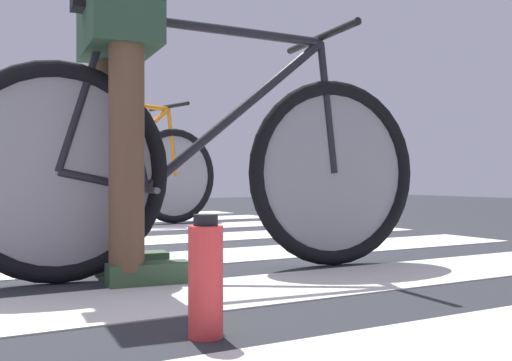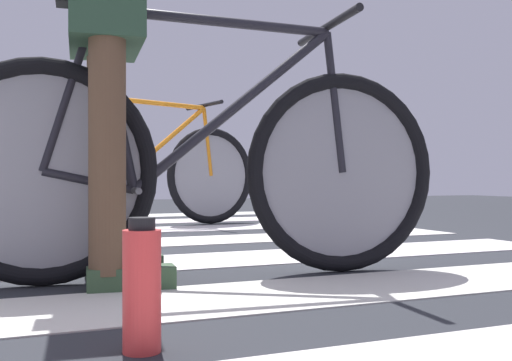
{
  "view_description": "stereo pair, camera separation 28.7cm",
  "coord_description": "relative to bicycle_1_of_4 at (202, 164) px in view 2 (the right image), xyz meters",
  "views": [
    {
      "loc": [
        -0.12,
        -2.6,
        0.35
      ],
      "look_at": [
        0.98,
        -0.67,
        0.35
      ],
      "focal_mm": 41.91,
      "sensor_mm": 36.0,
      "label": 1
    },
    {
      "loc": [
        0.17,
        -2.6,
        0.35
      ],
      "look_at": [
        0.98,
        -0.67,
        0.35
      ],
      "focal_mm": 41.91,
      "sensor_mm": 36.0,
      "label": 2
    }
  ],
  "objects": [
    {
      "name": "bicycle_1_of_4",
      "position": [
        0.0,
        0.0,
        0.0
      ],
      "size": [
        1.73,
        0.52,
        0.93
      ],
      "rotation": [
        0.0,
        0.0,
        -0.11
      ],
      "color": "black",
      "rests_on": "ground"
    },
    {
      "name": "cyclist_1_of_4",
      "position": [
        -0.31,
        0.03,
        0.28
      ],
      "size": [
        0.35,
        0.43,
        1.03
      ],
      "rotation": [
        0.0,
        0.0,
        -0.11
      ],
      "color": "brown",
      "rests_on": "ground"
    },
    {
      "name": "bicycle_3_of_4",
      "position": [
        0.29,
        2.21,
        0.0
      ],
      "size": [
        1.71,
        0.56,
        0.93
      ],
      "rotation": [
        0.0,
        0.0,
        0.2
      ],
      "color": "black",
      "rests_on": "ground"
    },
    {
      "name": "water_bottle",
      "position": [
        -0.36,
        -0.77,
        -0.26
      ],
      "size": [
        0.07,
        0.07,
        0.26
      ],
      "color": "#DD3837",
      "rests_on": "ground"
    }
  ]
}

